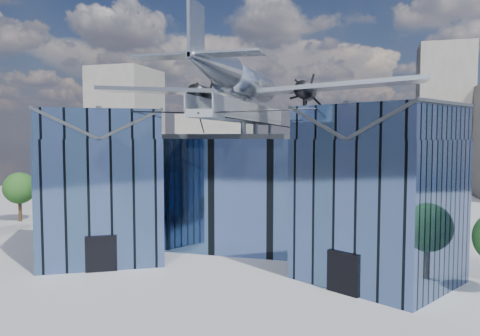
# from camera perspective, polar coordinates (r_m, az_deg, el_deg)

# --- Properties ---
(ground_plane) EXTENTS (120.00, 120.00, 0.00)m
(ground_plane) POSITION_cam_1_polar(r_m,az_deg,el_deg) (36.26, -0.90, -11.64)
(ground_plane) COLOR gray
(museum) EXTENTS (32.88, 24.50, 17.60)m
(museum) POSITION_cam_1_polar(r_m,az_deg,el_deg) (40.75, 1.49, -1.98)
(museum) COLOR #476090
(museum) RESTS_ON ground
(bg_towers) EXTENTS (77.00, 24.50, 26.00)m
(bg_towers) POSITION_cam_1_polar(r_m,az_deg,el_deg) (84.35, 10.18, 4.04)
(bg_towers) COLOR slate
(bg_towers) RESTS_ON ground
(tree_side_w) EXTENTS (4.32, 4.32, 5.61)m
(tree_side_w) POSITION_cam_1_polar(r_m,az_deg,el_deg) (58.85, -25.30, -2.25)
(tree_side_w) COLOR black
(tree_side_w) RESTS_ON ground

